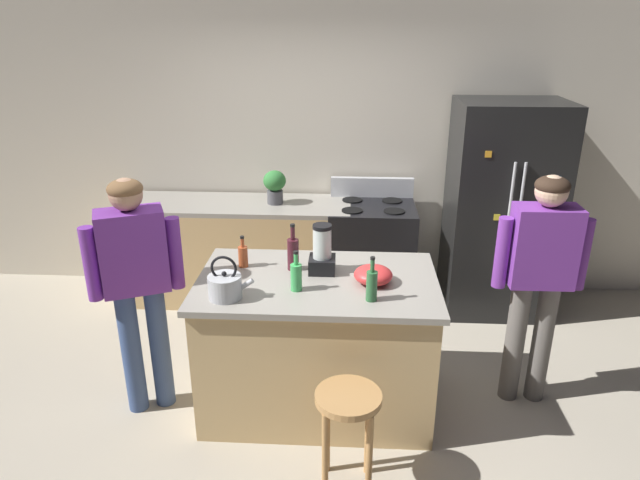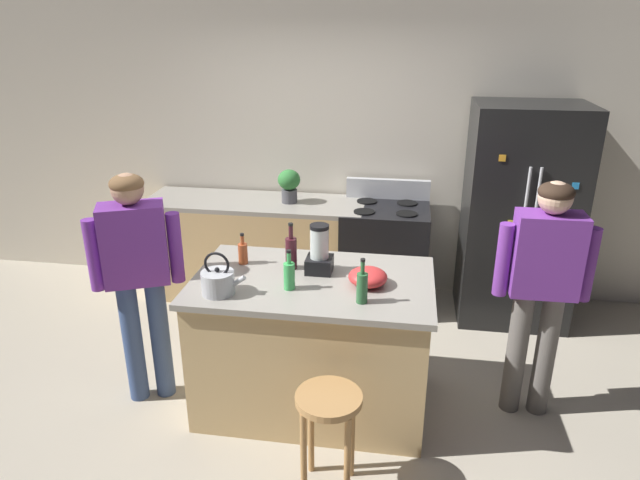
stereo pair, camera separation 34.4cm
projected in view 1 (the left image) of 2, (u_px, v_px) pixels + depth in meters
ground_plane at (318, 401)px, 3.93m from camera, size 14.00×14.00×0.00m
back_wall at (330, 149)px, 5.24m from camera, size 8.00×0.10×2.70m
kitchen_island at (317, 343)px, 3.75m from camera, size 1.53×0.95×0.94m
back_counter_run at (242, 251)px, 5.24m from camera, size 2.00×0.64×0.94m
refrigerator at (502, 210)px, 4.90m from camera, size 0.90×0.73×1.86m
stove_range at (371, 254)px, 5.14m from camera, size 0.76×0.65×1.12m
person_by_island_left at (136, 276)px, 3.54m from camera, size 0.58×0.36×1.61m
person_by_sink_right at (539, 270)px, 3.62m from camera, size 0.59×0.22×1.60m
bar_stool at (348, 415)px, 3.03m from camera, size 0.36×0.36×0.63m
potted_plant at (275, 185)px, 4.98m from camera, size 0.20×0.20×0.30m
blender_appliance at (322, 252)px, 3.64m from camera, size 0.17×0.17×0.32m
bottle_wine at (293, 253)px, 3.68m from camera, size 0.08×0.08×0.32m
bottle_olive_oil at (372, 285)px, 3.28m from camera, size 0.07×0.07×0.28m
bottle_soda at (296, 276)px, 3.41m from camera, size 0.07×0.07×0.26m
bottle_cooking_sauce at (243, 256)px, 3.74m from camera, size 0.06×0.06×0.22m
mixing_bowl at (373, 275)px, 3.51m from camera, size 0.24×0.24×0.11m
tea_kettle at (225, 286)px, 3.32m from camera, size 0.28×0.20×0.27m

